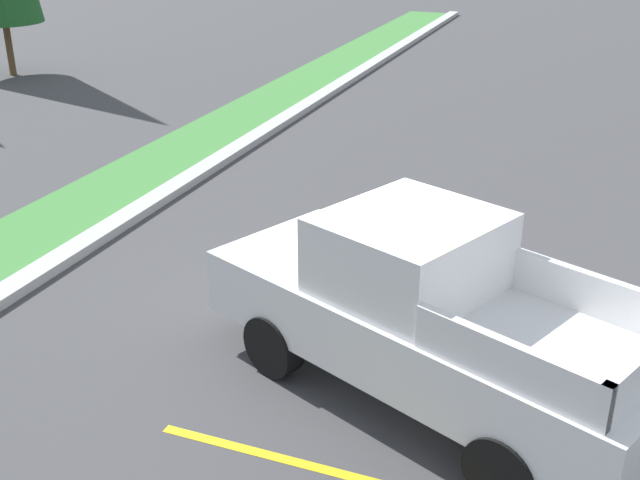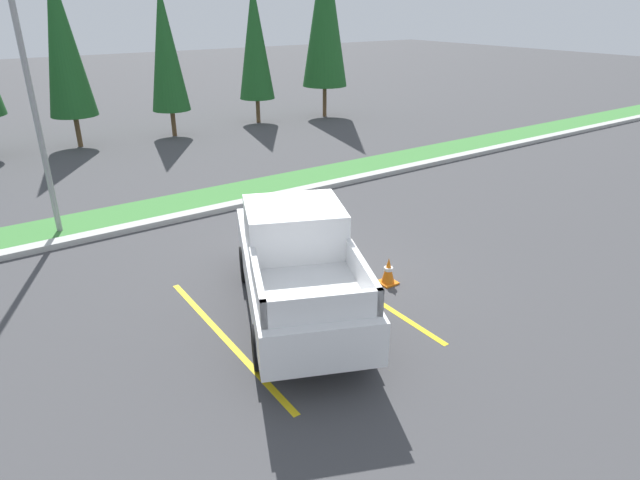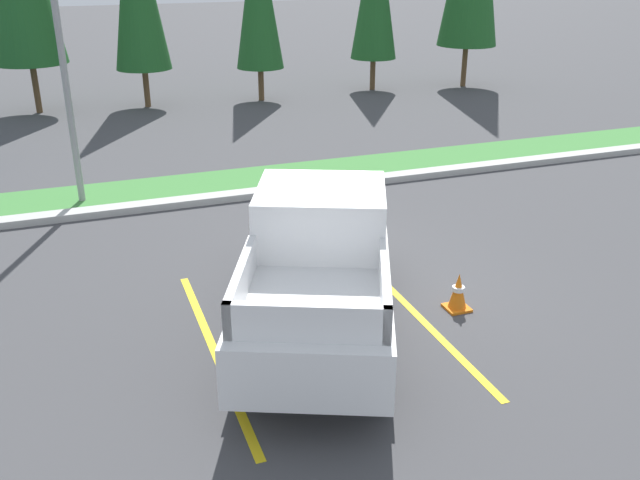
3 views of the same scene
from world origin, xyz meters
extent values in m
plane|color=#424244|center=(0.00, 0.00, 0.00)|extent=(120.00, 120.00, 0.00)
cube|color=yellow|center=(0.65, -1.00, 0.00)|extent=(0.12, 4.80, 0.01)
cube|color=#B2B2AD|center=(0.00, 5.00, 0.07)|extent=(56.00, 0.40, 0.15)
cylinder|color=black|center=(-1.06, 0.76, 0.38)|extent=(0.56, 0.81, 0.76)
cylinder|color=black|center=(0.50, 0.09, 0.38)|extent=(0.56, 0.81, 0.76)
cylinder|color=black|center=(-2.29, -2.08, 0.38)|extent=(0.56, 0.81, 0.76)
cylinder|color=black|center=(-0.73, -2.76, 0.38)|extent=(0.56, 0.81, 0.76)
cube|color=white|center=(-0.90, -1.00, 0.88)|extent=(3.81, 5.53, 0.76)
cube|color=white|center=(-0.78, -0.72, 1.68)|extent=(2.25, 2.17, 0.84)
cube|color=#2D3842|center=(-0.45, 0.03, 1.73)|extent=(1.51, 0.70, 0.63)
cube|color=white|center=(-2.25, -1.99, 1.48)|extent=(0.85, 1.78, 0.44)
cube|color=white|center=(-0.69, -2.67, 1.48)|extent=(0.85, 1.78, 0.44)
cube|color=silver|center=(0.12, 1.34, 0.64)|extent=(1.72, 0.86, 0.28)
cylinder|color=brown|center=(10.88, 14.83, 0.78)|extent=(0.20, 0.20, 1.56)
cube|color=orange|center=(1.32, -1.08, 0.02)|extent=(0.36, 0.36, 0.04)
cone|color=orange|center=(1.32, -1.08, 0.32)|extent=(0.28, 0.28, 0.56)
cylinder|color=white|center=(1.32, -1.08, 0.35)|extent=(0.19, 0.19, 0.07)
camera|label=1|loc=(-8.22, -2.58, 5.22)|focal=44.50mm
camera|label=2|loc=(-5.66, -8.62, 5.49)|focal=30.31mm
camera|label=3|loc=(-3.92, -9.28, 5.19)|focal=39.30mm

